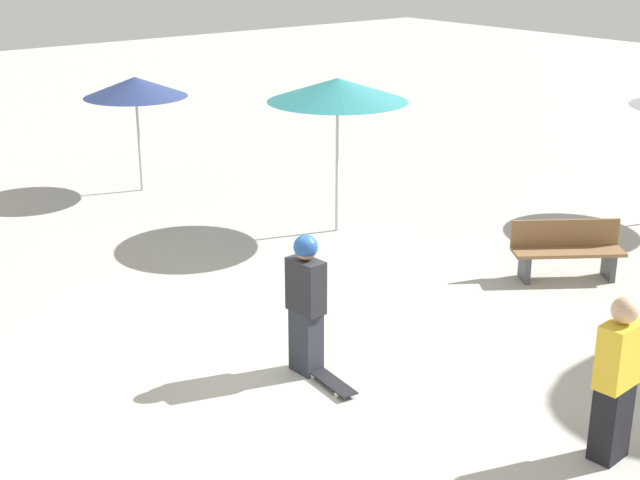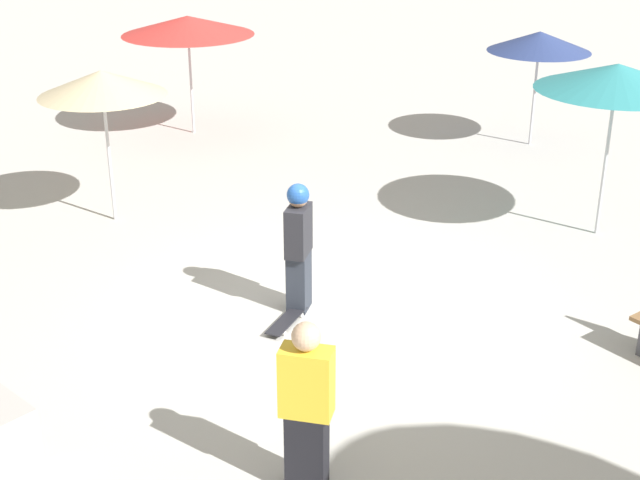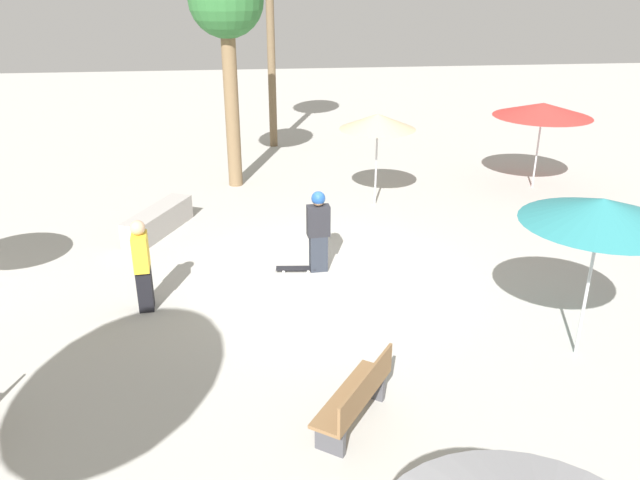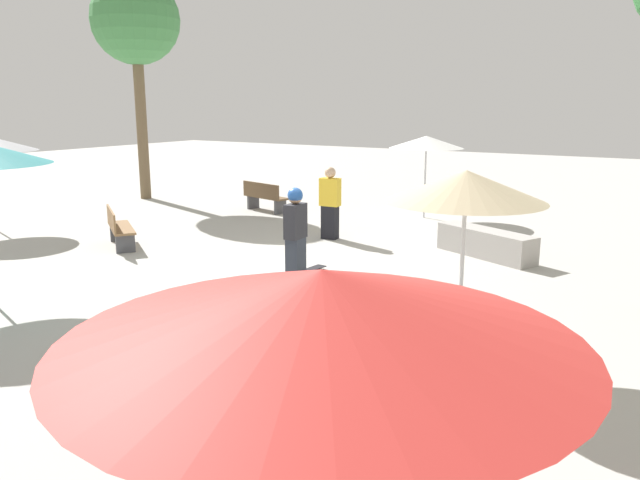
# 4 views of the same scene
# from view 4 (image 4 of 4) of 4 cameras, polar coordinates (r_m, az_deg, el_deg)

# --- Properties ---
(ground_plane) EXTENTS (60.00, 60.00, 0.00)m
(ground_plane) POSITION_cam_4_polar(r_m,az_deg,el_deg) (11.55, -3.75, -3.29)
(ground_plane) COLOR #B2AFA8
(skater_main) EXTENTS (0.28, 0.46, 1.67)m
(skater_main) POSITION_cam_4_polar(r_m,az_deg,el_deg) (11.15, -2.25, 0.90)
(skater_main) COLOR #282D38
(skater_main) RESTS_ON ground_plane
(skateboard) EXTENTS (0.28, 0.82, 0.07)m
(skateboard) POSITION_cam_4_polar(r_m,az_deg,el_deg) (11.72, -0.96, -2.75)
(skateboard) COLOR black
(skateboard) RESTS_ON ground_plane
(concrete_ledge) EXTENTS (2.27, 1.43, 0.57)m
(concrete_ledge) POSITION_cam_4_polar(r_m,az_deg,el_deg) (13.33, 14.91, -0.28)
(concrete_ledge) COLOR #A8A39E
(concrete_ledge) RESTS_ON ground_plane
(bench_near) EXTENTS (1.56, 1.28, 0.85)m
(bench_near) POSITION_cam_4_polar(r_m,az_deg,el_deg) (14.42, -17.93, 1.05)
(bench_near) COLOR #47474C
(bench_near) RESTS_ON ground_plane
(bench_far) EXTENTS (1.66, 0.82, 0.85)m
(bench_far) POSITION_cam_4_polar(r_m,az_deg,el_deg) (18.29, -5.08, 3.94)
(bench_far) COLOR #47474C
(bench_far) RESTS_ON ground_plane
(shade_umbrella_white) EXTENTS (2.02, 2.02, 2.24)m
(shade_umbrella_white) POSITION_cam_4_polar(r_m,az_deg,el_deg) (17.30, 9.70, 8.81)
(shade_umbrella_white) COLOR #B7B7BC
(shade_umbrella_white) RESTS_ON ground_plane
(shade_umbrella_red) EXTENTS (2.62, 2.62, 2.36)m
(shade_umbrella_red) POSITION_cam_4_polar(r_m,az_deg,el_deg) (3.04, 0.12, -6.08)
(shade_umbrella_red) COLOR #B7B7BC
(shade_umbrella_red) RESTS_ON ground_plane
(shade_umbrella_tan) EXTENTS (1.91, 1.91, 2.36)m
(shade_umbrella_tan) POSITION_cam_4_polar(r_m,az_deg,el_deg) (7.59, 13.21, 4.80)
(shade_umbrella_tan) COLOR #B7B7BC
(shade_umbrella_tan) RESTS_ON ground_plane
(palm_tree_center_left) EXTENTS (2.77, 2.77, 7.04)m
(palm_tree_center_left) POSITION_cam_4_polar(r_m,az_deg,el_deg) (21.47, -16.52, 18.53)
(palm_tree_center_left) COLOR brown
(palm_tree_center_left) RESTS_ON ground_plane
(bystander_watching) EXTENTS (0.48, 0.29, 1.68)m
(bystander_watching) POSITION_cam_4_polar(r_m,az_deg,el_deg) (14.48, 0.92, 3.37)
(bystander_watching) COLOR black
(bystander_watching) RESTS_ON ground_plane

